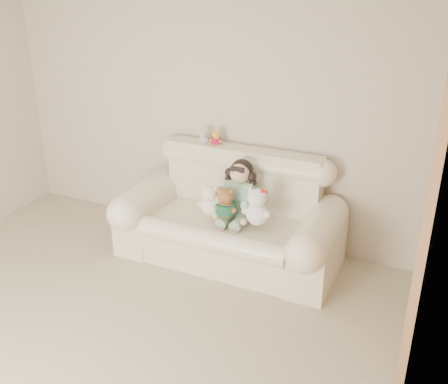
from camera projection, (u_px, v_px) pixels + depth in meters
floor at (52, 378)px, 3.66m from camera, size 5.00×5.00×0.00m
wall_back at (208, 112)px, 5.21m from camera, size 4.50×0.00×4.50m
wall_right at (416, 305)px, 2.27m from camera, size 0.00×5.00×5.00m
sofa at (228, 211)px, 4.93m from camera, size 2.10×0.95×1.03m
door_panel at (429, 222)px, 3.54m from camera, size 0.06×0.90×2.10m
seated_child at (240, 190)px, 4.88m from camera, size 0.37×0.45×0.60m
brown_teddy at (226, 200)px, 4.75m from camera, size 0.25×0.21×0.36m
white_cat at (257, 203)px, 4.63m from camera, size 0.31×0.27×0.43m
cream_teddy at (210, 197)px, 4.81m from camera, size 0.28×0.25×0.36m
yellow_mini_bear at (216, 137)px, 5.11m from camera, size 0.14×0.12×0.19m
grey_mini_plush at (204, 136)px, 5.15m from camera, size 0.14×0.13×0.18m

